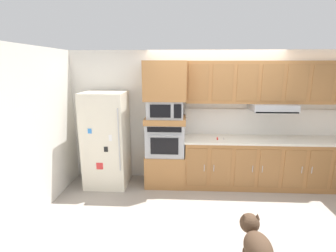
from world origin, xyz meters
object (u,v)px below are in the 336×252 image
object	(u,v)px
dog	(256,244)
refrigerator	(106,139)
built_in_oven	(165,138)
screwdriver	(218,139)
microwave	(165,109)

from	to	relation	value
dog	refrigerator	bearing A→B (deg)	43.28
refrigerator	dog	bearing A→B (deg)	-44.79
built_in_oven	dog	world-z (taller)	built_in_oven
screwdriver	dog	size ratio (longest dim) A/B	0.16
microwave	screwdriver	bearing A→B (deg)	-4.99
refrigerator	microwave	distance (m)	1.24
built_in_oven	screwdriver	world-z (taller)	built_in_oven
microwave	screwdriver	world-z (taller)	microwave
microwave	dog	size ratio (longest dim) A/B	0.77
microwave	screwdriver	distance (m)	1.10
dog	screwdriver	bearing A→B (deg)	1.12
screwdriver	dog	bearing A→B (deg)	-86.95
dog	built_in_oven	bearing A→B (deg)	23.84
microwave	dog	bearing A→B (deg)	-64.23
screwdriver	dog	xyz separation A→B (m)	(0.11, -2.13, -0.51)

